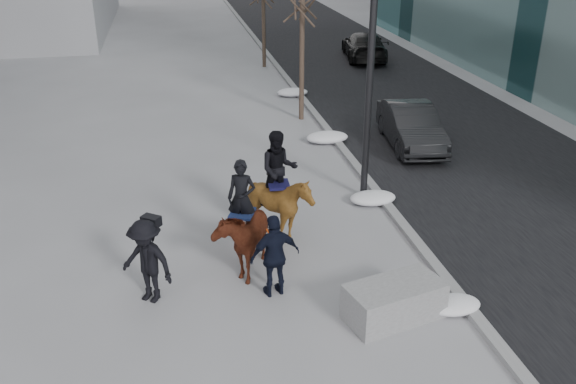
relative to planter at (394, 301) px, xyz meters
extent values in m
plane|color=gray|center=(-1.48, 1.61, -0.37)|extent=(120.00, 120.00, 0.00)
cube|color=black|center=(5.52, 11.61, -0.36)|extent=(8.00, 90.00, 0.01)
cube|color=gray|center=(1.52, 11.61, -0.31)|extent=(0.25, 90.00, 0.12)
cube|color=gray|center=(0.00, 0.00, 0.00)|extent=(2.00, 1.35, 0.73)
imported|color=black|center=(3.83, 8.88, 0.32)|extent=(1.91, 4.29, 1.37)
imported|color=black|center=(6.35, 21.86, 0.33)|extent=(2.71, 5.06, 1.40)
imported|color=#47180E|center=(-2.54, 2.32, 0.43)|extent=(1.52, 2.07, 1.59)
imported|color=black|center=(-2.54, 2.47, 1.24)|extent=(0.71, 0.60, 1.67)
cube|color=#101B3E|center=(-2.54, 2.47, 0.89)|extent=(0.66, 0.70, 0.06)
imported|color=#4A2D0E|center=(-1.55, 3.41, 0.50)|extent=(1.49, 1.65, 1.73)
imported|color=black|center=(-1.55, 3.56, 1.37)|extent=(0.92, 0.74, 1.80)
cube|color=#110F38|center=(-1.55, 3.56, 0.99)|extent=(0.52, 0.59, 0.06)
imported|color=black|center=(-2.06, 1.23, 0.51)|extent=(1.09, 0.63, 1.75)
cylinder|color=#E1460D|center=(-2.11, 1.78, 0.78)|extent=(0.04, 0.18, 0.07)
imported|color=black|center=(-4.54, 1.50, 0.51)|extent=(1.30, 1.20, 1.75)
cube|color=black|center=(-4.39, 1.75, 1.25)|extent=(0.42, 0.39, 0.20)
cylinder|color=black|center=(1.12, 5.38, 4.13)|extent=(0.18, 0.18, 9.00)
ellipsoid|color=silver|center=(1.22, 9.72, -0.19)|extent=(1.42, 0.90, 0.36)
ellipsoid|color=silver|center=(1.22, -0.02, -0.23)|extent=(1.08, 0.69, 0.27)
ellipsoid|color=silver|center=(1.22, 15.55, -0.20)|extent=(1.30, 0.83, 0.33)
ellipsoid|color=silver|center=(1.22, 4.89, -0.21)|extent=(1.24, 0.79, 0.31)
camera|label=1|loc=(-3.81, -9.00, 6.64)|focal=38.00mm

